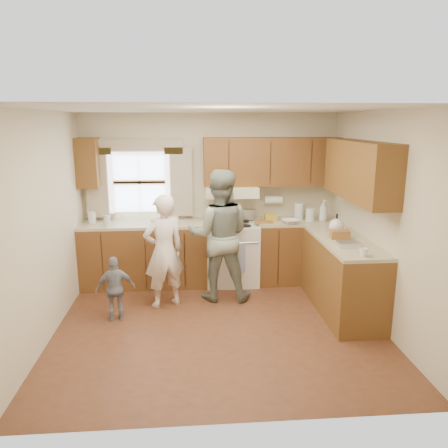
{
  "coord_description": "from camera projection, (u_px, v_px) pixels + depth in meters",
  "views": [
    {
      "loc": [
        -0.32,
        -4.79,
        2.37
      ],
      "look_at": [
        0.1,
        0.4,
        1.15
      ],
      "focal_mm": 35.0,
      "sensor_mm": 36.0,
      "label": 1
    }
  ],
  "objects": [
    {
      "name": "child",
      "position": [
        115.0,
        289.0,
        5.28
      ],
      "size": [
        0.5,
        0.28,
        0.81
      ],
      "primitive_type": "imported",
      "rotation": [
        0.0,
        0.0,
        3.34
      ],
      "color": "gray",
      "rests_on": "ground"
    },
    {
      "name": "woman_right",
      "position": [
        219.0,
        236.0,
        5.84
      ],
      "size": [
        0.93,
        0.76,
        1.77
      ],
      "primitive_type": "imported",
      "rotation": [
        0.0,
        0.0,
        3.03
      ],
      "color": "#1E3728",
      "rests_on": "ground"
    },
    {
      "name": "woman_left",
      "position": [
        164.0,
        251.0,
        5.62
      ],
      "size": [
        0.64,
        0.55,
        1.49
      ],
      "primitive_type": "imported",
      "rotation": [
        0.0,
        0.0,
        3.56
      ],
      "color": "silver",
      "rests_on": "ground"
    },
    {
      "name": "kitchen_fixtures",
      "position": [
        257.0,
        234.0,
        6.11
      ],
      "size": [
        3.8,
        2.25,
        2.15
      ],
      "color": "#42230E",
      "rests_on": "ground"
    },
    {
      "name": "stove",
      "position": [
        232.0,
        252.0,
        6.52
      ],
      "size": [
        0.76,
        0.67,
        1.07
      ],
      "color": "silver",
      "rests_on": "ground"
    },
    {
      "name": "room",
      "position": [
        218.0,
        224.0,
        4.93
      ],
      "size": [
        3.8,
        3.8,
        3.8
      ],
      "color": "#4D2C18",
      "rests_on": "ground"
    }
  ]
}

